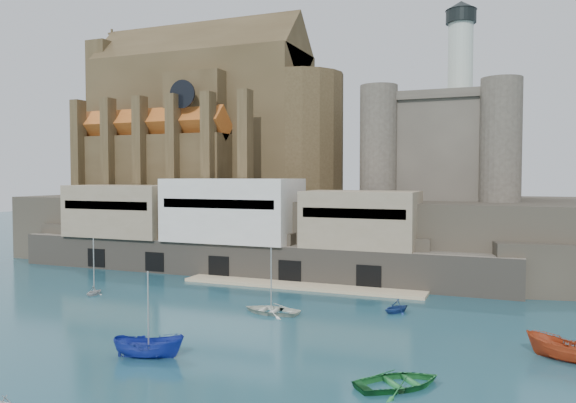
# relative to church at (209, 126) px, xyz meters

# --- Properties ---
(ground) EXTENTS (300.00, 300.00, 0.00)m
(ground) POSITION_rel_church_xyz_m (24.13, -41.85, -22.13)
(ground) COLOR #18414F
(ground) RESTS_ON ground
(promontory) EXTENTS (100.00, 36.00, 10.00)m
(promontory) POSITION_rel_church_xyz_m (23.94, -2.48, -17.20)
(promontory) COLOR #2C2721
(promontory) RESTS_ON ground
(quay) EXTENTS (70.00, 12.00, 13.05)m
(quay) POSITION_rel_church_xyz_m (13.94, -18.78, -16.06)
(quay) COLOR #6F6659
(quay) RESTS_ON ground
(church) EXTENTS (47.00, 25.93, 30.51)m
(church) POSITION_rel_church_xyz_m (0.00, 0.00, 0.00)
(church) COLOR #453720
(church) RESTS_ON promontory
(castle_keep) EXTENTS (21.20, 21.20, 29.30)m
(castle_keep) POSITION_rel_church_xyz_m (40.21, -0.78, -3.81)
(castle_keep) COLOR #4D473D
(castle_keep) RESTS_ON promontory
(boat_2) EXTENTS (2.57, 2.53, 5.34)m
(boat_2) POSITION_rel_church_xyz_m (24.90, -52.55, -22.13)
(boat_2) COLOR #1E3199
(boat_2) RESTS_ON ground
(boat_3) EXTENTS (3.71, 3.94, 5.88)m
(boat_3) POSITION_rel_church_xyz_m (43.15, -51.43, -22.13)
(boat_3) COLOR #247C39
(boat_3) RESTS_ON ground
(boat_4) EXTENTS (2.34, 1.55, 2.59)m
(boat_4) POSITION_rel_church_xyz_m (6.04, -36.60, -22.13)
(boat_4) COLOR silver
(boat_4) RESTS_ON ground
(boat_5) EXTENTS (2.73, 2.70, 5.49)m
(boat_5) POSITION_rel_church_xyz_m (53.34, -41.92, -22.13)
(boat_5) COLOR #B0411C
(boat_5) RESTS_ON ground
(boat_6) EXTENTS (1.44, 4.16, 5.74)m
(boat_6) POSITION_rel_church_xyz_m (27.92, -36.84, -22.13)
(boat_6) COLOR silver
(boat_6) RESTS_ON ground
(boat_7) EXTENTS (3.18, 2.84, 3.15)m
(boat_7) POSITION_rel_church_xyz_m (39.25, -32.08, -22.13)
(boat_7) COLOR navy
(boat_7) RESTS_ON ground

